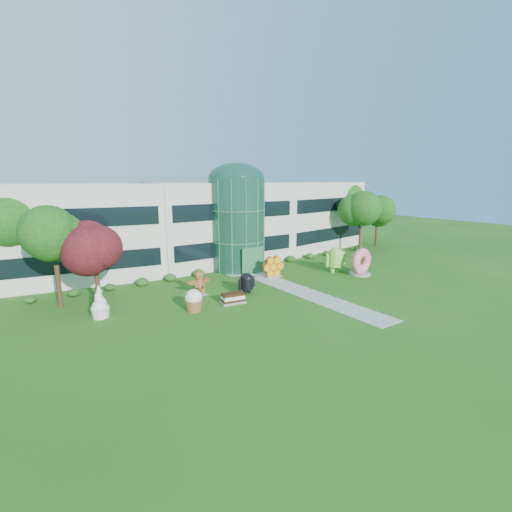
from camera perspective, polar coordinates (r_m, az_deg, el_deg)
ground at (r=32.11m, az=8.53°, el=-6.01°), size 140.00×140.00×0.00m
building at (r=45.66m, az=-6.95°, el=5.27°), size 46.00×15.00×9.30m
atrium at (r=40.45m, az=-2.97°, el=4.88°), size 6.00×6.00×9.80m
walkway at (r=33.52m, az=6.19°, el=-5.15°), size 2.40×20.00×0.04m
tree_red at (r=30.94m, az=-23.39°, el=-1.78°), size 4.00×4.00×6.00m
trees_backdrop at (r=41.39m, az=-3.69°, el=4.04°), size 52.00×8.00×8.40m
android_green at (r=40.25m, az=12.15°, el=-0.24°), size 2.88×2.04×3.10m
android_black at (r=32.01m, az=-1.45°, el=-3.94°), size 2.04×1.52×2.13m
donut at (r=39.57m, az=15.74°, el=-0.82°), size 2.79×1.44×2.84m
gingerbread at (r=31.88m, az=-8.74°, el=-4.09°), size 2.47×1.19×2.19m
ice_cream_sandwich at (r=29.71m, az=-3.55°, el=-6.49°), size 2.07×1.27×0.87m
honeycomb at (r=37.37m, az=2.64°, el=-1.80°), size 2.58×1.13×1.97m
froyo at (r=28.71m, az=-22.92°, el=-6.49°), size 1.80×1.80×2.37m
cupcake at (r=28.29m, az=-9.58°, el=-6.70°), size 1.51×1.51×1.69m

